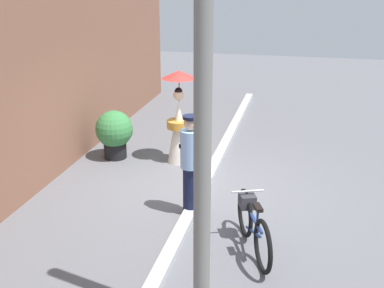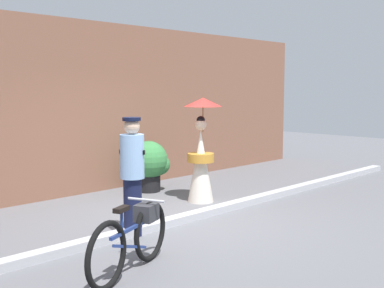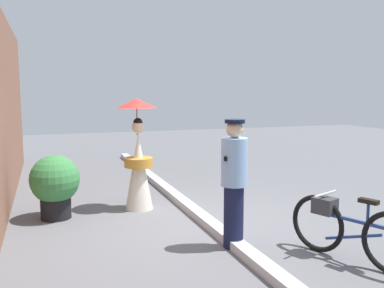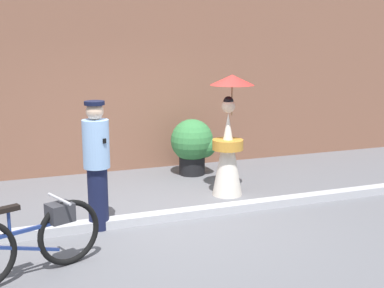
{
  "view_description": "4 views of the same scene",
  "coord_description": "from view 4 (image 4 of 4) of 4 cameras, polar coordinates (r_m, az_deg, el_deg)",
  "views": [
    {
      "loc": [
        -8.01,
        -1.67,
        3.84
      ],
      "look_at": [
        -0.18,
        0.17,
        0.95
      ],
      "focal_mm": 46.0,
      "sensor_mm": 36.0,
      "label": 1
    },
    {
      "loc": [
        -5.09,
        -5.32,
        2.07
      ],
      "look_at": [
        0.46,
        0.21,
        1.18
      ],
      "focal_mm": 45.34,
      "sensor_mm": 36.0,
      "label": 2
    },
    {
      "loc": [
        -5.71,
        2.29,
        2.04
      ],
      "look_at": [
        0.28,
        0.16,
        1.23
      ],
      "focal_mm": 38.96,
      "sensor_mm": 36.0,
      "label": 3
    },
    {
      "loc": [
        -1.92,
        -6.18,
        2.4
      ],
      "look_at": [
        0.56,
        0.51,
        0.93
      ],
      "focal_mm": 46.24,
      "sensor_mm": 36.0,
      "label": 4
    }
  ],
  "objects": [
    {
      "name": "bicycle_near_officer",
      "position": [
        5.46,
        -17.98,
        -10.35
      ],
      "size": [
        1.59,
        0.71,
        0.81
      ],
      "color": "black",
      "rests_on": "ground_plane"
    },
    {
      "name": "person_with_parasol",
      "position": [
        7.8,
        4.23,
        0.57
      ],
      "size": [
        0.69,
        0.69,
        1.92
      ],
      "color": "silver",
      "rests_on": "ground_plane"
    },
    {
      "name": "potted_plant_by_door",
      "position": [
        9.08,
        0.18,
        -0.0
      ],
      "size": [
        0.8,
        0.78,
        1.03
      ],
      "color": "black",
      "rests_on": "ground_plane"
    },
    {
      "name": "person_officer",
      "position": [
        6.44,
        -10.94,
        -2.06
      ],
      "size": [
        0.34,
        0.36,
        1.68
      ],
      "color": "#141938",
      "rests_on": "ground_plane"
    },
    {
      "name": "sidewalk_curb",
      "position": [
        6.88,
        -2.91,
        -8.28
      ],
      "size": [
        14.0,
        0.2,
        0.12
      ],
      "primitive_type": "cube",
      "color": "#B2B2B7",
      "rests_on": "ground_plane"
    },
    {
      "name": "ground_plane",
      "position": [
        6.9,
        -2.91,
        -8.75
      ],
      "size": [
        30.0,
        30.0,
        0.0
      ],
      "primitive_type": "plane",
      "color": "slate"
    },
    {
      "name": "building_wall",
      "position": [
        9.49,
        -8.68,
        7.28
      ],
      "size": [
        14.0,
        0.4,
        3.41
      ],
      "primitive_type": "cube",
      "color": "brown",
      "rests_on": "ground_plane"
    }
  ]
}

